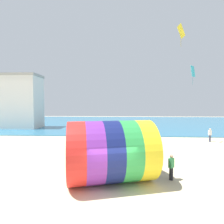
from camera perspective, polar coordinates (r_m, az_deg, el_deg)
ground_plane at (r=9.87m, az=0.51°, el=-26.23°), size 120.00×120.00×0.00m
sea at (r=45.54m, az=2.41°, el=-3.39°), size 120.00×40.00×0.10m
giant_inflatable_tube at (r=11.00m, az=-0.40°, el=-12.63°), size 5.89×4.89×3.74m
kite_handler at (r=12.05m, az=18.78°, el=-16.65°), size 0.41×0.41×1.61m
kite_cyan_diamond at (r=24.03m, az=24.92°, el=11.90°), size 0.81×0.83×2.28m
kite_yellow_diamond at (r=21.90m, az=21.63°, el=23.27°), size 0.58×0.98×2.29m
bystander_near_water at (r=20.22m, az=3.95°, el=-8.59°), size 0.42×0.40×1.67m
bystander_mid_beach at (r=25.51m, az=29.33°, el=-6.54°), size 0.38×0.26×1.70m
bystander_far_left at (r=21.70m, az=-5.44°, el=-7.78°), size 0.42×0.40×1.70m
promenade_building at (r=40.49m, az=-31.20°, el=2.95°), size 13.53×4.65×10.58m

